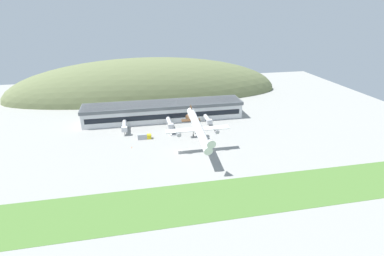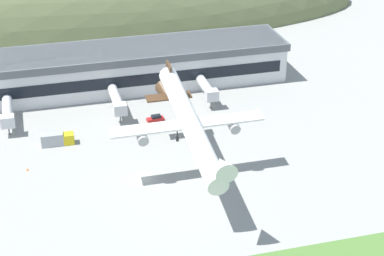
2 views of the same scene
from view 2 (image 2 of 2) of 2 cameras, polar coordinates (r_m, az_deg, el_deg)
name	(u,v)px [view 2 (image 2 of 2)]	position (r m, az deg, el deg)	size (l,w,h in m)	color
ground_plane	(145,179)	(142.09, -4.20, -4.56)	(355.17, 355.17, 0.00)	gray
hill_backdrop	(60,23)	(244.51, -11.68, 9.14)	(232.83, 67.50, 63.66)	#667047
terminal_building	(101,67)	(183.49, -8.09, 5.36)	(106.72, 18.59, 11.81)	silver
jetway_0	(7,112)	(168.28, -16.09, 1.35)	(3.38, 14.87, 5.43)	silver
jetway_1	(117,100)	(169.15, -6.69, 2.45)	(3.38, 15.20, 5.43)	silver
jetway_2	(207,89)	(174.88, 1.36, 3.52)	(3.38, 13.09, 5.43)	silver
cargo_airplane	(189,123)	(136.20, -0.28, 0.47)	(33.83, 51.99, 11.89)	white
service_car_0	(129,130)	(160.94, -5.62, -0.22)	(4.43, 1.92, 1.56)	silver
service_car_1	(155,119)	(166.28, -3.27, 0.85)	(4.54, 2.13, 1.55)	#B21E1E
fuel_truck	(57,139)	(157.90, -11.92, -0.97)	(7.94, 2.70, 3.09)	gold
traffic_cone_0	(27,169)	(149.42, -14.42, -3.57)	(0.52, 0.52, 0.58)	orange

